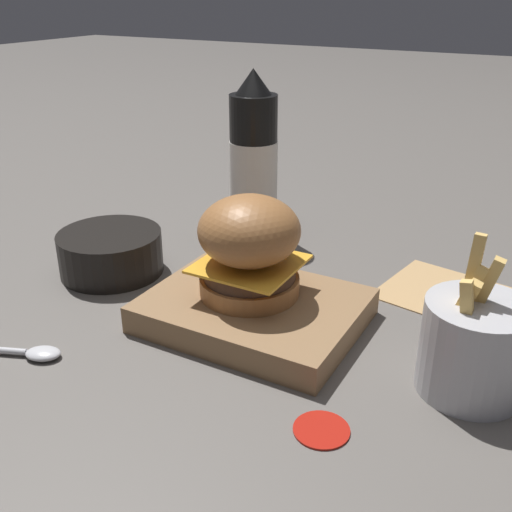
{
  "coord_description": "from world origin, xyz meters",
  "views": [
    {
      "loc": [
        0.3,
        -0.51,
        0.35
      ],
      "look_at": [
        0.01,
        0.0,
        0.08
      ],
      "focal_mm": 42.0,
      "sensor_mm": 36.0,
      "label": 1
    }
  ],
  "objects_px": {
    "side_bowl": "(111,251)",
    "spoon": "(13,351)",
    "serving_board": "(256,309)",
    "fries_basket": "(474,346)",
    "ketchup_bottle": "(254,164)",
    "burger": "(247,246)"
  },
  "relations": [
    {
      "from": "serving_board",
      "to": "burger",
      "type": "xyz_separation_m",
      "value": [
        -0.01,
        0.0,
        0.07
      ]
    },
    {
      "from": "ketchup_bottle",
      "to": "spoon",
      "type": "bearing_deg",
      "value": -98.22
    },
    {
      "from": "fries_basket",
      "to": "burger",
      "type": "bearing_deg",
      "value": 176.21
    },
    {
      "from": "serving_board",
      "to": "ketchup_bottle",
      "type": "relative_size",
      "value": 0.94
    },
    {
      "from": "burger",
      "to": "ketchup_bottle",
      "type": "bearing_deg",
      "value": 117.45
    },
    {
      "from": "fries_basket",
      "to": "side_bowl",
      "type": "height_order",
      "value": "fries_basket"
    },
    {
      "from": "spoon",
      "to": "fries_basket",
      "type": "bearing_deg",
      "value": 0.4
    },
    {
      "from": "serving_board",
      "to": "fries_basket",
      "type": "bearing_deg",
      "value": -3.04
    },
    {
      "from": "ketchup_bottle",
      "to": "side_bowl",
      "type": "relative_size",
      "value": 1.82
    },
    {
      "from": "serving_board",
      "to": "side_bowl",
      "type": "height_order",
      "value": "side_bowl"
    },
    {
      "from": "ketchup_bottle",
      "to": "spoon",
      "type": "xyz_separation_m",
      "value": [
        -0.06,
        -0.41,
        -0.11
      ]
    },
    {
      "from": "burger",
      "to": "side_bowl",
      "type": "distance_m",
      "value": 0.22
    },
    {
      "from": "serving_board",
      "to": "spoon",
      "type": "bearing_deg",
      "value": -135.42
    },
    {
      "from": "side_bowl",
      "to": "spoon",
      "type": "distance_m",
      "value": 0.21
    },
    {
      "from": "side_bowl",
      "to": "spoon",
      "type": "relative_size",
      "value": 0.84
    },
    {
      "from": "fries_basket",
      "to": "side_bowl",
      "type": "distance_m",
      "value": 0.47
    },
    {
      "from": "side_bowl",
      "to": "spoon",
      "type": "xyz_separation_m",
      "value": [
        0.04,
        -0.2,
        -0.02
      ]
    },
    {
      "from": "side_bowl",
      "to": "burger",
      "type": "bearing_deg",
      "value": -4.06
    },
    {
      "from": "fries_basket",
      "to": "spoon",
      "type": "relative_size",
      "value": 0.96
    },
    {
      "from": "serving_board",
      "to": "side_bowl",
      "type": "relative_size",
      "value": 1.71
    },
    {
      "from": "ketchup_bottle",
      "to": "spoon",
      "type": "height_order",
      "value": "ketchup_bottle"
    },
    {
      "from": "ketchup_bottle",
      "to": "spoon",
      "type": "distance_m",
      "value": 0.42
    }
  ]
}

